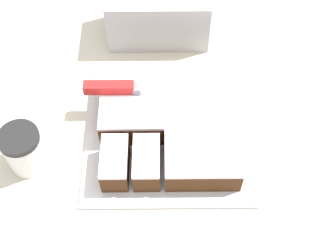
# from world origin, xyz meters

# --- Properties ---
(countertop) EXTENTS (1.40, 1.10, 0.90)m
(countertop) POSITION_xyz_m (0.00, 0.00, 0.45)
(countertop) COLOR beige
(countertop) RESTS_ON ground_plane
(cake_board) EXTENTS (0.34, 0.33, 0.01)m
(cake_board) POSITION_xyz_m (-0.04, -0.02, 0.90)
(cake_board) COLOR silver
(cake_board) RESTS_ON countertop
(cake) EXTENTS (0.27, 0.26, 0.06)m
(cake) POSITION_xyz_m (-0.03, -0.02, 0.93)
(cake) COLOR #472814
(cake) RESTS_ON cake_board
(knife) EXTENTS (0.26, 0.02, 0.02)m
(knife) POSITION_xyz_m (-0.13, 0.05, 0.97)
(knife) COLOR silver
(knife) RESTS_ON cake
(coffee_cup) EXTENTS (0.08, 0.08, 0.10)m
(coffee_cup) POSITION_xyz_m (-0.31, -0.08, 0.95)
(coffee_cup) COLOR white
(coffee_cup) RESTS_ON countertop
(storage_box) EXTENTS (0.23, 0.13, 0.13)m
(storage_box) POSITION_xyz_m (-0.06, 0.27, 0.96)
(storage_box) COLOR #B2B2B7
(storage_box) RESTS_ON countertop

